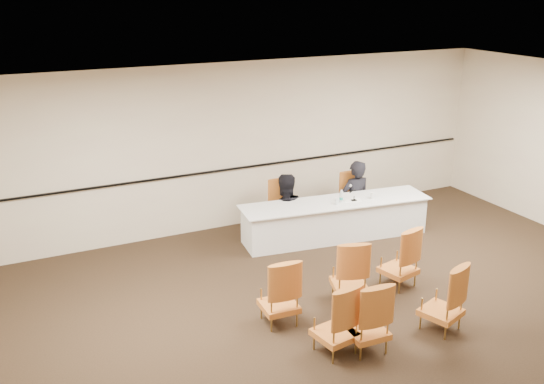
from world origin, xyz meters
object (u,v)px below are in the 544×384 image
at_px(water_bottle, 341,196).
at_px(aud_chair_front_right, 399,256).
at_px(panelist_second_chair, 284,207).
at_px(aud_chair_front_left, 279,290).
at_px(panelist_main_chair, 355,199).
at_px(panelist_second, 284,218).
at_px(drinking_glass, 337,201).
at_px(aud_chair_front_mid, 349,270).
at_px(aud_chair_back_mid, 367,315).
at_px(panel_table, 335,220).
at_px(aud_chair_back_left, 336,318).
at_px(coffee_cup, 372,196).
at_px(panelist_main, 355,204).
at_px(aud_chair_back_right, 442,296).
at_px(microphone, 354,194).

xyz_separation_m(water_bottle, aud_chair_front_right, (-0.18, -1.91, -0.31)).
height_order(panelist_second_chair, aud_chair_front_left, same).
height_order(panelist_main_chair, panelist_second, panelist_second).
height_order(drinking_glass, aud_chair_front_mid, aud_chair_front_mid).
bearing_deg(aud_chair_back_mid, panel_table, 67.56).
relative_size(panelist_second, aud_chair_back_left, 1.74).
relative_size(aud_chair_front_mid, aud_chair_front_right, 1.00).
height_order(panelist_second_chair, coffee_cup, panelist_second_chair).
xyz_separation_m(coffee_cup, aud_chair_front_right, (-0.75, -1.79, -0.26)).
xyz_separation_m(panelist_main, aud_chair_back_left, (-2.53, -3.46, 0.09)).
xyz_separation_m(aud_chair_front_mid, aud_chair_back_right, (0.67, -1.16, 0.00)).
bearing_deg(panelist_main, coffee_cup, 84.85).
height_order(coffee_cup, aud_chair_back_left, aud_chair_back_left).
distance_m(water_bottle, aud_chair_back_mid, 3.48).
xyz_separation_m(aud_chair_front_mid, aud_chair_back_mid, (-0.47, -1.13, 0.00)).
bearing_deg(panelist_main, panelist_second, -8.50).
xyz_separation_m(panelist_main_chair, microphone, (-0.38, -0.54, 0.33)).
bearing_deg(panelist_main_chair, panel_table, -140.50).
bearing_deg(panelist_second, aud_chair_back_right, 101.54).
height_order(panel_table, drinking_glass, drinking_glass).
bearing_deg(aud_chair_back_mid, aud_chair_front_left, 126.37).
height_order(aud_chair_front_mid, aud_chair_back_right, same).
xyz_separation_m(panelist_main_chair, panelist_second_chair, (-1.39, 0.17, 0.00)).
bearing_deg(aud_chair_front_mid, panelist_main, 73.23).
height_order(panel_table, aud_chair_back_mid, aud_chair_back_mid).
distance_m(aud_chair_front_mid, aud_chair_front_right, 0.91).
height_order(panelist_main_chair, aud_chair_back_mid, same).
bearing_deg(aud_chair_back_left, aud_chair_front_mid, 41.03).
relative_size(drinking_glass, aud_chair_back_right, 0.11).
height_order(aud_chair_front_mid, aud_chair_front_right, same).
xyz_separation_m(microphone, coffee_cup, (0.34, -0.06, -0.07)).
distance_m(panel_table, aud_chair_front_mid, 2.25).
bearing_deg(panelist_main_chair, microphone, -118.23).
relative_size(panelist_second_chair, aud_chair_back_left, 1.00).
height_order(panelist_second, water_bottle, panelist_second).
relative_size(panelist_second_chair, aud_chair_front_mid, 1.00).
relative_size(panel_table, panelist_second, 2.04).
bearing_deg(aud_chair_front_left, panelist_second, 65.50).
relative_size(water_bottle, aud_chair_front_left, 0.23).
bearing_deg(aud_chair_back_right, panelist_second, 75.75).
distance_m(microphone, aud_chair_front_mid, 2.34).
height_order(aud_chair_front_left, aud_chair_back_left, same).
bearing_deg(aud_chair_front_mid, coffee_cup, 66.15).
relative_size(microphone, aud_chair_front_left, 0.28).
height_order(microphone, aud_chair_front_left, aud_chair_front_left).
bearing_deg(aud_chair_front_mid, panelist_main_chair, 73.23).
relative_size(panelist_second, microphone, 6.25).
distance_m(coffee_cup, aud_chair_back_mid, 3.67).
height_order(aud_chair_front_mid, aud_chair_back_mid, same).
height_order(panelist_main, aud_chair_front_left, panelist_main).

